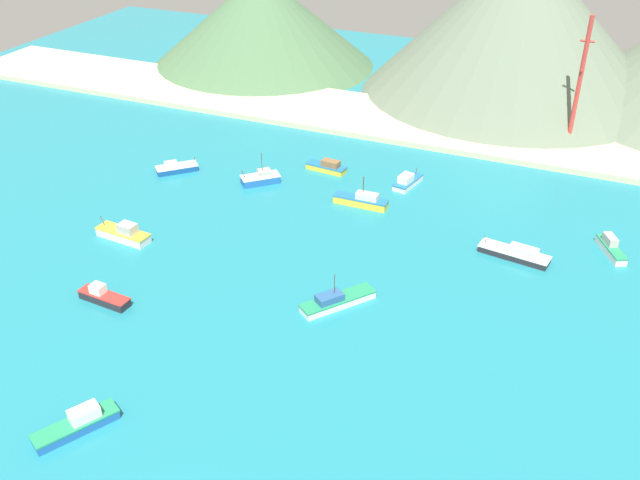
{
  "coord_description": "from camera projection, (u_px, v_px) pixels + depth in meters",
  "views": [
    {
      "loc": [
        30.65,
        -36.45,
        58.07
      ],
      "look_at": [
        -6.47,
        50.12,
        1.05
      ],
      "focal_mm": 39.86,
      "sensor_mm": 36.0,
      "label": 1
    }
  ],
  "objects": [
    {
      "name": "fishing_boat_13",
      "position": [
        362.0,
        201.0,
        121.43
      ],
      "size": [
        9.55,
        2.29,
        5.55
      ],
      "color": "gold",
      "rests_on": "ground"
    },
    {
      "name": "beach_strip",
      "position": [
        448.0,
        128.0,
        150.28
      ],
      "size": [
        247.0,
        23.57,
        1.2
      ],
      "primitive_type": "cube",
      "color": "#C6B793",
      "rests_on": "ground"
    },
    {
      "name": "fishing_boat_10",
      "position": [
        176.0,
        168.0,
        133.08
      ],
      "size": [
        7.38,
        7.33,
        2.39
      ],
      "color": "#14478C",
      "rests_on": "ground"
    },
    {
      "name": "ground",
      "position": [
        305.0,
        332.0,
        92.78
      ],
      "size": [
        260.0,
        280.0,
        0.5
      ],
      "color": "teal"
    },
    {
      "name": "fishing_boat_9",
      "position": [
        611.0,
        248.0,
        108.41
      ],
      "size": [
        5.15,
        7.61,
        2.56
      ],
      "color": "silver",
      "rests_on": "ground"
    },
    {
      "name": "radio_tower",
      "position": [
        579.0,
        84.0,
        135.6
      ],
      "size": [
        2.63,
        2.11,
        26.32
      ],
      "color": "#B7332D",
      "rests_on": "ground"
    },
    {
      "name": "fishing_boat_5",
      "position": [
        407.0,
        181.0,
        127.89
      ],
      "size": [
        3.96,
        7.46,
        2.43
      ],
      "color": "silver",
      "rests_on": "ground"
    },
    {
      "name": "fishing_boat_2",
      "position": [
        336.0,
        301.0,
        96.94
      ],
      "size": [
        8.74,
        10.34,
        5.2
      ],
      "color": "silver",
      "rests_on": "ground"
    },
    {
      "name": "fishing_boat_11",
      "position": [
        327.0,
        167.0,
        133.21
      ],
      "size": [
        7.93,
        3.14,
        2.3
      ],
      "color": "gold",
      "rests_on": "ground"
    },
    {
      "name": "fishing_boat_3",
      "position": [
        124.0,
        234.0,
        111.81
      ],
      "size": [
        9.37,
        3.55,
        3.07
      ],
      "color": "silver",
      "rests_on": "ground"
    },
    {
      "name": "fishing_boat_0",
      "position": [
        104.0,
        297.0,
        97.6
      ],
      "size": [
        7.92,
        2.74,
        2.58
      ],
      "color": "#232328",
      "rests_on": "ground"
    },
    {
      "name": "hill_west",
      "position": [
        262.0,
        20.0,
        183.15
      ],
      "size": [
        58.52,
        58.52,
        23.92
      ],
      "color": "#476B47",
      "rests_on": "ground"
    },
    {
      "name": "fishing_boat_8",
      "position": [
        78.0,
        424.0,
        77.34
      ],
      "size": [
        6.74,
        9.37,
        2.53
      ],
      "color": "#1E5BA8",
      "rests_on": "ground"
    },
    {
      "name": "fishing_boat_1",
      "position": [
        261.0,
        178.0,
        128.92
      ],
      "size": [
        7.08,
        6.9,
        5.98
      ],
      "color": "#1E5BA8",
      "rests_on": "ground"
    },
    {
      "name": "hill_central",
      "position": [
        519.0,
        21.0,
        159.94
      ],
      "size": [
        70.35,
        70.35,
        35.16
      ],
      "color": "#60705B",
      "rests_on": "ground"
    },
    {
      "name": "fishing_boat_6",
      "position": [
        516.0,
        253.0,
        107.29
      ],
      "size": [
        10.99,
        4.43,
        2.23
      ],
      "color": "#232328",
      "rests_on": "ground"
    }
  ]
}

